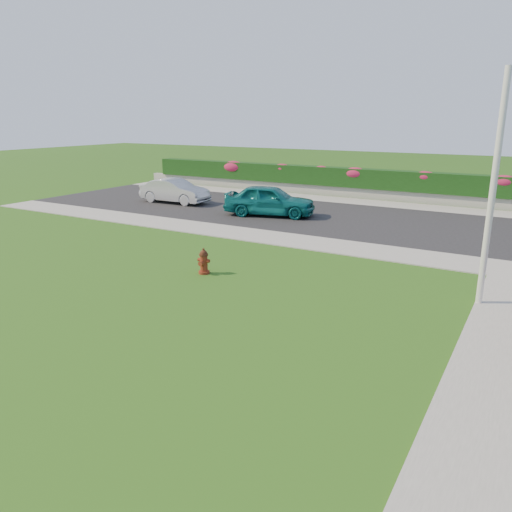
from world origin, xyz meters
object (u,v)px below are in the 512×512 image
Objects in this scene: fire_hydrant at (204,262)px; utility_pole at (493,192)px; sedan_teal at (270,200)px; sedan_silver at (175,191)px.

utility_pole is (7.63, 1.47, 2.51)m from fire_hydrant.
fire_hydrant is 8.17m from utility_pole.
sedan_silver is at bearing 69.78° from sedan_teal.
sedan_teal is 0.75× the size of utility_pole.
sedan_teal is 1.09× the size of sedan_silver.
sedan_teal is at bearing 104.10° from fire_hydrant.
sedan_teal reaches higher than fire_hydrant.
utility_pole reaches higher than sedan_silver.
fire_hydrant is 0.14× the size of utility_pole.
sedan_teal is at bearing -96.65° from sedan_silver.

